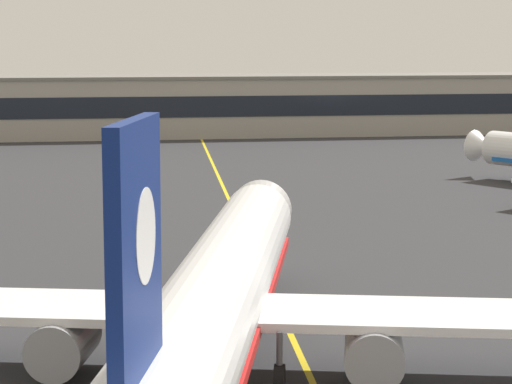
# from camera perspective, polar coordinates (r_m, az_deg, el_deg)

# --- Properties ---
(taxiway_centreline) EXTENTS (11.91, 179.64, 0.01)m
(taxiway_centreline) POSITION_cam_1_polar(r_m,az_deg,el_deg) (60.80, 0.42, -4.54)
(taxiway_centreline) COLOR yellow
(taxiway_centreline) RESTS_ON ground
(airliner_foreground) EXTENTS (32.20, 40.93, 11.65)m
(airliner_foreground) POSITION_cam_1_polar(r_m,az_deg,el_deg) (41.89, -2.11, -5.75)
(airliner_foreground) COLOR white
(airliner_foreground) RESTS_ON ground
(safety_cone_by_nose_gear) EXTENTS (0.44, 0.44, 0.55)m
(safety_cone_by_nose_gear) POSITION_cam_1_polar(r_m,az_deg,el_deg) (59.12, -3.85, -4.68)
(safety_cone_by_nose_gear) COLOR orange
(safety_cone_by_nose_gear) RESTS_ON ground
(terminal_building) EXTENTS (152.69, 12.40, 8.41)m
(terminal_building) POSITION_cam_1_polar(r_m,az_deg,el_deg) (147.30, -4.93, 4.68)
(terminal_building) COLOR #9E998E
(terminal_building) RESTS_ON ground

